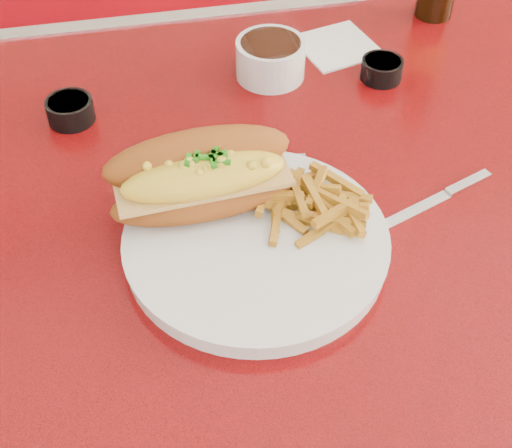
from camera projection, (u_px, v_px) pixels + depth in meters
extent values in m
cube|color=red|center=(325.00, 187.00, 0.86)|extent=(1.20, 0.80, 0.04)
cube|color=white|center=(257.00, 20.00, 1.14)|extent=(1.22, 0.03, 0.04)
cylinder|color=white|center=(308.00, 361.00, 1.14)|extent=(0.09, 0.09, 0.72)
cube|color=#A40A15|center=(225.00, 132.00, 1.77)|extent=(1.20, 0.50, 0.45)
cylinder|color=silver|center=(256.00, 244.00, 0.76)|extent=(0.30, 0.30, 0.02)
cylinder|color=silver|center=(256.00, 237.00, 0.75)|extent=(0.30, 0.30, 0.00)
ellipsoid|color=#954C18|center=(205.00, 196.00, 0.77)|extent=(0.21, 0.08, 0.04)
cube|color=tan|center=(204.00, 184.00, 0.76)|extent=(0.19, 0.06, 0.01)
ellipsoid|color=yellow|center=(204.00, 176.00, 0.75)|extent=(0.18, 0.07, 0.04)
ellipsoid|color=#954C18|center=(198.00, 158.00, 0.76)|extent=(0.21, 0.09, 0.08)
cube|color=silver|center=(311.00, 214.00, 0.78)|extent=(0.02, 0.14, 0.00)
cube|color=silver|center=(299.00, 164.00, 0.83)|extent=(0.02, 0.04, 0.00)
cylinder|color=silver|center=(270.00, 59.00, 0.98)|extent=(0.12, 0.12, 0.05)
cylinder|color=black|center=(271.00, 44.00, 0.96)|extent=(0.10, 0.10, 0.01)
cylinder|color=black|center=(70.00, 110.00, 0.91)|extent=(0.07, 0.07, 0.03)
cylinder|color=#E48253|center=(69.00, 103.00, 0.90)|extent=(0.06, 0.06, 0.01)
cylinder|color=black|center=(382.00, 69.00, 0.98)|extent=(0.06, 0.06, 0.03)
cylinder|color=#E48253|center=(383.00, 62.00, 0.97)|extent=(0.05, 0.05, 0.01)
cube|color=silver|center=(411.00, 212.00, 0.80)|extent=(0.11, 0.05, 0.00)
cube|color=silver|center=(468.00, 183.00, 0.84)|extent=(0.06, 0.03, 0.01)
cube|color=white|center=(337.00, 46.00, 1.04)|extent=(0.13, 0.13, 0.00)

